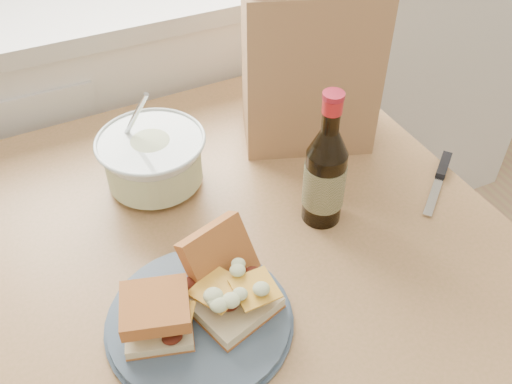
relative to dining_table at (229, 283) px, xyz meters
name	(u,v)px	position (x,y,z in m)	size (l,w,h in m)	color
cabinet_run	(165,117)	(0.12, 0.80, -0.19)	(2.50, 0.64, 0.94)	white
dining_table	(229,283)	(0.00, 0.00, 0.00)	(0.96, 0.96, 0.77)	tan
plate	(199,320)	(-0.10, -0.13, 0.12)	(0.27, 0.27, 0.02)	#41546A
sandwich_left	(157,316)	(-0.16, -0.13, 0.17)	(0.11, 0.11, 0.07)	beige
sandwich_right	(228,283)	(-0.04, -0.12, 0.16)	(0.14, 0.18, 0.10)	beige
coleslaw_bowl	(153,162)	(-0.06, 0.19, 0.16)	(0.20, 0.20, 0.20)	silver
beer_bottle	(325,175)	(0.17, -0.01, 0.21)	(0.07, 0.07, 0.25)	black
knife	(441,173)	(0.44, -0.01, 0.12)	(0.15, 0.13, 0.01)	silver
paper_bag	(310,64)	(0.26, 0.21, 0.27)	(0.25, 0.16, 0.32)	#AC7D53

